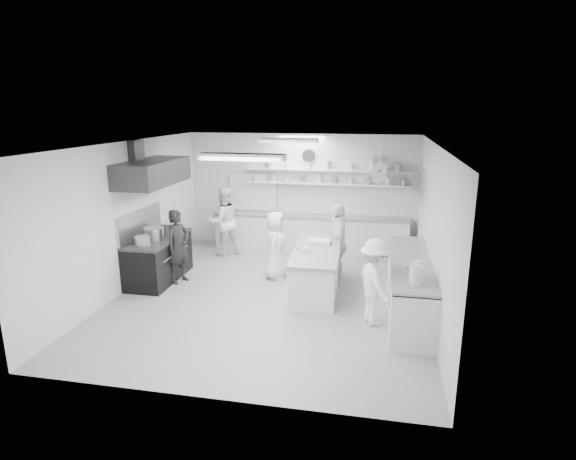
% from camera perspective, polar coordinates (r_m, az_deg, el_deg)
% --- Properties ---
extents(floor, '(6.00, 7.00, 0.02)m').
position_cam_1_polar(floor, '(9.49, -2.02, -8.01)').
color(floor, '#9F9FA1').
rests_on(floor, ground).
extents(ceiling, '(6.00, 7.00, 0.02)m').
position_cam_1_polar(ceiling, '(8.77, -2.20, 10.50)').
color(ceiling, white).
rests_on(ceiling, wall_back).
extents(wall_back, '(6.00, 0.04, 3.00)m').
position_cam_1_polar(wall_back, '(12.37, 1.61, 4.69)').
color(wall_back, silver).
rests_on(wall_back, floor).
extents(wall_front, '(6.00, 0.04, 3.00)m').
position_cam_1_polar(wall_front, '(5.82, -10.06, -7.24)').
color(wall_front, silver).
rests_on(wall_front, floor).
extents(wall_left, '(0.04, 7.00, 3.00)m').
position_cam_1_polar(wall_left, '(10.11, -18.89, 1.62)').
color(wall_left, silver).
rests_on(wall_left, floor).
extents(wall_right, '(0.04, 7.00, 3.00)m').
position_cam_1_polar(wall_right, '(8.84, 17.19, -0.05)').
color(wall_right, silver).
rests_on(wall_right, floor).
extents(stove, '(0.80, 1.80, 0.90)m').
position_cam_1_polar(stove, '(10.54, -15.46, -3.53)').
color(stove, black).
rests_on(stove, floor).
extents(exhaust_hood, '(0.85, 2.00, 0.50)m').
position_cam_1_polar(exhaust_hood, '(10.12, -16.20, 6.74)').
color(exhaust_hood, '#333336').
rests_on(exhaust_hood, wall_left).
extents(back_counter, '(5.00, 0.60, 0.92)m').
position_cam_1_polar(back_counter, '(12.26, 2.72, -0.39)').
color(back_counter, silver).
rests_on(back_counter, floor).
extents(shelf_lower, '(4.20, 0.26, 0.04)m').
position_cam_1_polar(shelf_lower, '(12.11, 4.80, 5.63)').
color(shelf_lower, silver).
rests_on(shelf_lower, wall_back).
extents(shelf_upper, '(4.20, 0.26, 0.04)m').
position_cam_1_polar(shelf_upper, '(12.06, 4.84, 7.27)').
color(shelf_upper, silver).
rests_on(shelf_upper, wall_back).
extents(pass_through_window, '(1.30, 0.04, 1.00)m').
position_cam_1_polar(pass_through_window, '(12.64, -4.25, 4.64)').
color(pass_through_window, black).
rests_on(pass_through_window, wall_back).
extents(wall_clock, '(0.32, 0.05, 0.32)m').
position_cam_1_polar(wall_clock, '(12.17, 2.55, 9.03)').
color(wall_clock, white).
rests_on(wall_clock, wall_back).
extents(right_counter, '(0.74, 3.30, 0.94)m').
position_cam_1_polar(right_counter, '(8.93, 14.57, -6.67)').
color(right_counter, silver).
rests_on(right_counter, floor).
extents(pot_rack, '(0.30, 1.60, 0.40)m').
position_cam_1_polar(pot_rack, '(11.00, 11.08, 7.38)').
color(pot_rack, '#A0A2A6').
rests_on(pot_rack, ceiling).
extents(light_fixture_front, '(1.30, 0.25, 0.10)m').
position_cam_1_polar(light_fixture_front, '(7.05, -5.60, 8.84)').
color(light_fixture_front, silver).
rests_on(light_fixture_front, ceiling).
extents(light_fixture_rear, '(1.30, 0.25, 0.10)m').
position_cam_1_polar(light_fixture_rear, '(10.53, 0.10, 10.84)').
color(light_fixture_rear, silver).
rests_on(light_fixture_rear, ceiling).
extents(prep_island, '(0.92, 2.30, 0.84)m').
position_cam_1_polar(prep_island, '(9.61, 3.52, -4.98)').
color(prep_island, silver).
rests_on(prep_island, floor).
extents(stove_pot, '(0.42, 0.42, 0.29)m').
position_cam_1_polar(stove_pot, '(10.26, -15.99, -0.52)').
color(stove_pot, '#A0A2A6').
rests_on(stove_pot, stove).
extents(cook_stove, '(0.57, 0.68, 1.58)m').
position_cam_1_polar(cook_stove, '(10.21, -13.21, -1.97)').
color(cook_stove, black).
rests_on(cook_stove, floor).
extents(cook_back, '(1.08, 1.05, 1.75)m').
position_cam_1_polar(cook_back, '(11.90, -7.85, 1.08)').
color(cook_back, white).
rests_on(cook_back, floor).
extents(cook_island_left, '(0.49, 0.74, 1.49)m').
position_cam_1_polar(cook_island_left, '(10.20, -1.51, -1.85)').
color(cook_island_left, white).
rests_on(cook_island_left, floor).
extents(cook_island_right, '(0.53, 1.04, 1.71)m').
position_cam_1_polar(cook_island_right, '(9.98, 6.04, -1.65)').
color(cook_island_right, white).
rests_on(cook_island_right, floor).
extents(cook_right, '(0.92, 1.13, 1.52)m').
position_cam_1_polar(cook_right, '(8.18, 10.57, -6.26)').
color(cook_right, white).
rests_on(cook_right, floor).
extents(bowl_island_a, '(0.28, 0.28, 0.07)m').
position_cam_1_polar(bowl_island_a, '(9.39, 1.94, -2.54)').
color(bowl_island_a, '#A0A2A6').
rests_on(bowl_island_a, prep_island).
extents(bowl_island_b, '(0.22, 0.22, 0.07)m').
position_cam_1_polar(bowl_island_b, '(9.96, 5.39, -1.58)').
color(bowl_island_b, silver).
rests_on(bowl_island_b, prep_island).
extents(bowl_right, '(0.27, 0.27, 0.06)m').
position_cam_1_polar(bowl_right, '(8.41, 14.83, -4.38)').
color(bowl_right, silver).
rests_on(bowl_right, right_counter).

